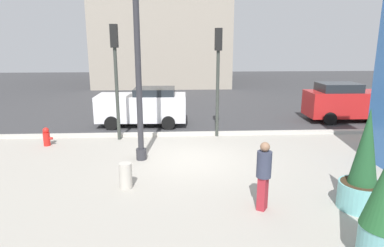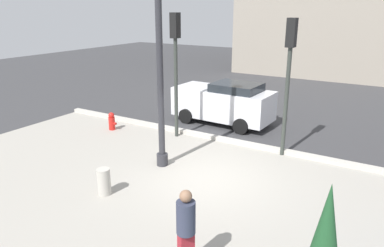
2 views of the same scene
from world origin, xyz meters
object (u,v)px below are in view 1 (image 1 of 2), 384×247
Objects in this scene: potted_plant_by_pillar at (363,171)px; car_curb_east at (143,106)px; lamp_post at (138,59)px; car_intersection at (348,102)px; concrete_bollard at (126,176)px; fire_hydrant at (47,137)px; traffic_light_corner at (218,65)px; pedestrian_by_curb at (264,173)px; traffic_light_far_side at (116,64)px.

potted_plant_by_pillar reaches higher than car_curb_east.
lamp_post is 11.75m from car_intersection.
concrete_bollard is (-0.22, -2.38, -3.10)m from lamp_post.
fire_hydrant is 0.17× the size of car_curb_east.
potted_plant_by_pillar is 7.58m from traffic_light_corner.
car_intersection reaches higher than pedestrian_by_curb.
potted_plant_by_pillar is at bearing -30.75° from fire_hydrant.
traffic_light_corner is (4.17, 0.29, -0.06)m from traffic_light_far_side.
potted_plant_by_pillar reaches higher than concrete_bollard.
traffic_light_corner is at bearing 4.04° from traffic_light_far_side.
pedestrian_by_curb is (4.46, -6.40, -2.18)m from traffic_light_far_side.
potted_plant_by_pillar is at bearing -68.04° from traffic_light_corner.
concrete_bollard is 5.76m from traffic_light_far_side.
concrete_bollard is 6.75m from traffic_light_corner.
lamp_post is 9.50× the size of concrete_bollard.
fire_hydrant is at bearing 141.78° from pedestrian_by_curb.
car_intersection is (10.35, 7.79, 0.61)m from concrete_bollard.
traffic_light_far_side reaches higher than concrete_bollard.
fire_hydrant is 14.46m from car_intersection.
traffic_light_corner is 1.06× the size of car_curb_east.
concrete_bollard is at bearing -121.70° from traffic_light_corner.
lamp_post reaches higher than car_curb_east.
concrete_bollard is at bearing -143.01° from car_intersection.
traffic_light_far_side reaches higher than car_intersection.
fire_hydrant is at bearing 130.90° from concrete_bollard.
car_curb_east is at bearing -178.15° from car_intersection.
lamp_post is 2.78× the size of potted_plant_by_pillar.
traffic_light_far_side is 8.10m from pedestrian_by_curb.
lamp_post is at bearing -65.87° from traffic_light_far_side.
fire_hydrant is 0.16× the size of traffic_light_corner.
traffic_light_corner is (3.02, 2.87, -0.39)m from lamp_post.
potted_plant_by_pillar is 3.41× the size of concrete_bollard.
lamp_post is at bearing -136.48° from traffic_light_corner.
car_intersection is (14.00, 3.57, 0.61)m from fire_hydrant.
fire_hydrant is (-3.88, 1.83, -3.11)m from lamp_post.
traffic_light_corner is at bearing -160.32° from car_intersection.
fire_hydrant is 9.16m from pedestrian_by_curb.
car_intersection is at bearing 1.85° from car_curb_east.
car_intersection is (10.46, 0.34, 0.04)m from car_curb_east.
car_intersection is (11.28, 2.83, -2.17)m from traffic_light_far_side.
fire_hydrant is 5.58m from concrete_bollard.
pedestrian_by_curb is (0.28, -6.69, -2.12)m from traffic_light_corner.
traffic_light_corner is 7.83m from car_intersection.
traffic_light_corner is at bearing 58.30° from concrete_bollard.
traffic_light_far_side is 1.09× the size of car_curb_east.
fire_hydrant is (-9.63, 5.73, -0.63)m from potted_plant_by_pillar.
pedestrian_by_curb is (7.18, -5.66, 0.60)m from fire_hydrant.
potted_plant_by_pillar is 0.55× the size of traffic_light_far_side.
concrete_bollard is (3.66, -4.22, 0.01)m from fire_hydrant.
lamp_post is at bearing 84.65° from concrete_bollard.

